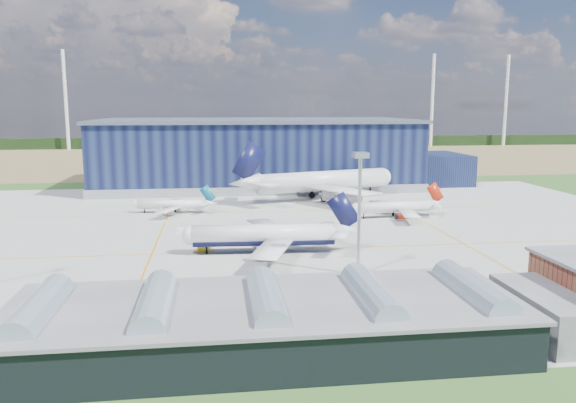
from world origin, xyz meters
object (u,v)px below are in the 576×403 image
object	(u,v)px
airliner_regional	(171,200)
gse_tug_a	(245,289)
car_a	(385,283)
gse_cart_b	(182,231)
gse_van_b	(432,206)
hangar	(263,156)
car_b	(235,285)
airliner_red	(394,201)
airliner_widebody	(323,171)
gse_cart_a	(419,203)
light_mast_center	(360,194)
airliner_navy	(264,224)
gse_tug_b	(204,247)

from	to	relation	value
airliner_regional	gse_tug_a	distance (m)	76.59
airliner_regional	car_a	size ratio (longest dim) A/B	7.54
gse_cart_b	gse_van_b	bearing A→B (deg)	-56.03
hangar	gse_van_b	world-z (taller)	hangar
car_b	airliner_regional	bearing A→B (deg)	8.23
airliner_red	gse_cart_b	size ratio (longest dim) A/B	10.86
airliner_widebody	airliner_red	bearing A→B (deg)	-84.27
gse_cart_a	car_b	distance (m)	96.92
hangar	gse_van_b	xyz separation A→B (m)	(46.38, -62.53, -10.41)
gse_tug_a	car_b	distance (m)	2.95
gse_van_b	gse_cart_b	world-z (taller)	gse_van_b
light_mast_center	airliner_widebody	size ratio (longest dim) A/B	0.38
gse_tug_a	gse_van_b	bearing A→B (deg)	51.77
hangar	airliner_red	size ratio (longest dim) A/B	5.01
gse_cart_b	car_a	xyz separation A→B (m)	(37.88, -47.10, -0.01)
airliner_regional	gse_cart_b	xyz separation A→B (m)	(4.56, -26.88, -3.50)
airliner_widebody	car_a	bearing A→B (deg)	-111.48
airliner_widebody	airliner_regional	world-z (taller)	airliner_widebody
hangar	airliner_navy	distance (m)	107.30
gse_van_b	hangar	bearing A→B (deg)	70.39
gse_van_b	car_b	world-z (taller)	gse_van_b
airliner_red	light_mast_center	bearing A→B (deg)	59.20
hangar	airliner_regional	distance (m)	66.73
airliner_widebody	gse_cart_b	distance (m)	63.96
gse_cart_a	car_a	size ratio (longest dim) A/B	0.90
airliner_red	gse_cart_b	world-z (taller)	airliner_red
airliner_navy	airliner_red	world-z (taller)	airliner_navy
light_mast_center	airliner_widebody	xyz separation A→B (m)	(9.62, 85.00, -5.59)
gse_tug_b	airliner_navy	bearing A→B (deg)	-5.32
airliner_navy	gse_cart_a	distance (m)	75.24
hangar	gse_tug_a	world-z (taller)	hangar
light_mast_center	car_a	world-z (taller)	light_mast_center
gse_tug_a	gse_cart_b	bearing A→B (deg)	108.41
airliner_navy	hangar	bearing A→B (deg)	-91.66
airliner_widebody	gse_cart_a	distance (m)	33.17
airliner_regional	car_a	distance (m)	85.37
airliner_navy	gse_van_b	size ratio (longest dim) A/B	7.46
gse_cart_b	gse_tug_b	bearing A→B (deg)	-144.91
airliner_navy	airliner_red	xyz separation A→B (m)	(39.81, 34.00, -1.67)
light_mast_center	gse_cart_b	size ratio (longest dim) A/B	8.63
gse_cart_a	gse_cart_b	bearing A→B (deg)	-147.39
hangar	airliner_navy	bearing A→B (deg)	-94.77
airliner_widebody	car_b	distance (m)	96.37
airliner_navy	gse_cart_b	bearing A→B (deg)	-46.41
hangar	car_a	size ratio (longest dim) A/B	43.70
airliner_red	car_b	world-z (taller)	airliner_red
airliner_regional	gse_cart_a	size ratio (longest dim) A/B	8.38
airliner_red	gse_van_b	world-z (taller)	airliner_red
airliner_regional	car_b	bearing A→B (deg)	110.16
light_mast_center	gse_cart_a	bearing A→B (deg)	61.67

